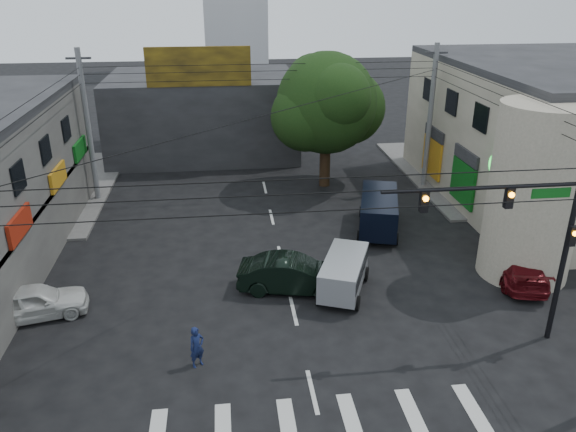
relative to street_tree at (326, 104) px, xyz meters
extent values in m
plane|color=black|center=(-4.00, -17.00, -5.47)|extent=(160.00, 160.00, 0.00)
cube|color=#514F4C|center=(14.00, 1.00, -5.40)|extent=(16.00, 16.00, 0.15)
cube|color=gray|center=(14.00, -4.00, -1.47)|extent=(14.00, 18.00, 8.00)
cylinder|color=gray|center=(7.00, -13.00, -1.47)|extent=(4.00, 4.00, 8.00)
cube|color=#232326|center=(-8.00, 9.00, -2.47)|extent=(14.00, 10.00, 6.00)
cube|color=olive|center=(-8.00, 4.10, 1.83)|extent=(7.00, 0.30, 2.60)
cylinder|color=black|center=(0.00, 0.00, -3.27)|extent=(0.70, 0.70, 4.40)
sphere|color=black|center=(0.00, 0.00, 0.03)|extent=(6.40, 6.40, 6.40)
cylinder|color=black|center=(5.50, -18.00, -1.87)|extent=(0.20, 0.20, 7.20)
cylinder|color=black|center=(2.00, -18.00, 0.83)|extent=(7.00, 0.14, 0.14)
cube|color=black|center=(3.00, -18.00, 0.43)|extent=(0.28, 0.22, 0.75)
cube|color=black|center=(0.00, -18.00, 0.43)|extent=(0.28, 0.22, 0.75)
sphere|color=orange|center=(3.00, -18.14, 0.58)|extent=(0.20, 0.20, 0.20)
sphere|color=orange|center=(0.00, -18.14, 0.58)|extent=(0.20, 0.20, 0.20)
cube|color=#0C5715|center=(4.50, -18.00, 0.53)|extent=(1.40, 0.06, 0.35)
cylinder|color=#59595B|center=(-14.50, -1.00, -0.87)|extent=(0.32, 0.32, 9.20)
cylinder|color=#59595B|center=(6.50, -1.00, -0.87)|extent=(0.32, 0.32, 9.20)
imported|color=black|center=(-3.81, -13.33, -4.68)|extent=(3.58, 5.46, 1.58)
imported|color=silver|center=(-14.50, -14.21, -4.76)|extent=(3.51, 4.93, 1.43)
imported|color=#520B10|center=(6.50, -13.50, -4.78)|extent=(4.01, 5.64, 1.40)
imported|color=#121B41|center=(-7.85, -18.13, -4.68)|extent=(0.92, 0.91, 1.58)
camera|label=1|loc=(-6.58, -34.79, 7.34)|focal=35.00mm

